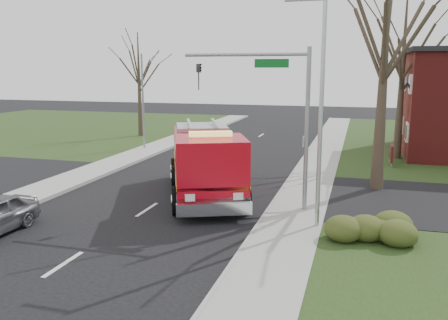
# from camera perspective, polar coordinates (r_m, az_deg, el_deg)

# --- Properties ---
(ground) EXTENTS (120.00, 120.00, 0.00)m
(ground) POSITION_cam_1_polar(r_m,az_deg,el_deg) (20.64, -9.23, -5.93)
(ground) COLOR black
(ground) RESTS_ON ground
(sidewalk_right) EXTENTS (2.40, 80.00, 0.15)m
(sidewalk_right) POSITION_cam_1_polar(r_m,az_deg,el_deg) (18.90, 8.17, -7.25)
(sidewalk_right) COLOR #9D9E98
(sidewalk_right) RESTS_ON ground
(sidewalk_left) EXTENTS (2.40, 80.00, 0.15)m
(sidewalk_left) POSITION_cam_1_polar(r_m,az_deg,el_deg) (23.87, -22.86, -4.17)
(sidewalk_left) COLOR #9D9E98
(sidewalk_left) RESTS_ON ground
(health_center_sign) EXTENTS (0.12, 2.00, 1.40)m
(health_center_sign) POSITION_cam_1_polar(r_m,az_deg,el_deg) (30.79, 19.48, 0.84)
(health_center_sign) COLOR #461010
(health_center_sign) RESTS_ON ground
(hedge_corner) EXTENTS (2.80, 2.00, 0.90)m
(hedge_corner) POSITION_cam_1_polar(r_m,az_deg,el_deg) (17.64, 16.86, -7.23)
(hedge_corner) COLOR #323C16
(hedge_corner) RESTS_ON lawn_right
(bare_tree_near) EXTENTS (6.00, 6.00, 12.00)m
(bare_tree_near) POSITION_cam_1_polar(r_m,az_deg,el_deg) (23.87, 18.88, 13.91)
(bare_tree_near) COLOR #382C21
(bare_tree_near) RESTS_ON ground
(bare_tree_far) EXTENTS (5.25, 5.25, 10.50)m
(bare_tree_far) POSITION_cam_1_polar(r_m,az_deg,el_deg) (32.90, 20.76, 11.20)
(bare_tree_far) COLOR #382C21
(bare_tree_far) RESTS_ON ground
(bare_tree_left) EXTENTS (4.50, 4.50, 9.00)m
(bare_tree_left) POSITION_cam_1_polar(r_m,az_deg,el_deg) (42.12, -10.21, 10.25)
(bare_tree_left) COLOR #382C21
(bare_tree_left) RESTS_ON ground
(traffic_signal_mast) EXTENTS (5.29, 0.18, 6.80)m
(traffic_signal_mast) POSITION_cam_1_polar(r_m,az_deg,el_deg) (19.64, 6.27, 7.28)
(traffic_signal_mast) COLOR gray
(traffic_signal_mast) RESTS_ON ground
(streetlight_pole) EXTENTS (1.48, 0.16, 8.40)m
(streetlight_pole) POSITION_cam_1_polar(r_m,az_deg,el_deg) (17.42, 11.41, 6.16)
(streetlight_pole) COLOR #B7BABF
(streetlight_pole) RESTS_ON ground
(utility_pole_far) EXTENTS (0.14, 0.14, 7.00)m
(utility_pole_far) POSITION_cam_1_polar(r_m,az_deg,el_deg) (35.41, -9.73, 6.83)
(utility_pole_far) COLOR gray
(utility_pole_far) RESTS_ON ground
(fire_engine) EXTENTS (5.95, 8.98, 3.44)m
(fire_engine) POSITION_cam_1_polar(r_m,az_deg,el_deg) (22.18, -2.20, -0.47)
(fire_engine) COLOR #B20816
(fire_engine) RESTS_ON ground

